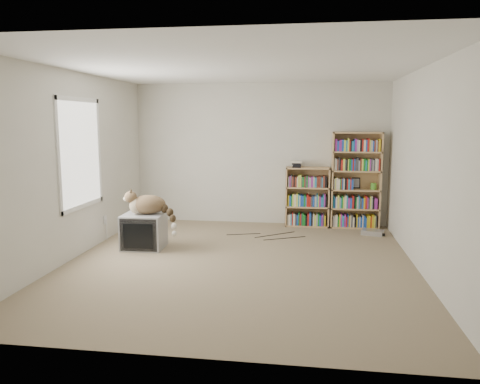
# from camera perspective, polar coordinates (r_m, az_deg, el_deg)

# --- Properties ---
(floor) EXTENTS (4.50, 5.00, 0.01)m
(floor) POSITION_cam_1_polar(r_m,az_deg,el_deg) (6.19, -0.08, -8.66)
(floor) COLOR gray
(floor) RESTS_ON ground
(wall_back) EXTENTS (4.50, 0.02, 2.50)m
(wall_back) POSITION_cam_1_polar(r_m,az_deg,el_deg) (8.41, 2.40, 4.63)
(wall_back) COLOR silver
(wall_back) RESTS_ON floor
(wall_front) EXTENTS (4.50, 0.02, 2.50)m
(wall_front) POSITION_cam_1_polar(r_m,az_deg,el_deg) (3.50, -6.02, -1.15)
(wall_front) COLOR silver
(wall_front) RESTS_ON floor
(wall_left) EXTENTS (0.02, 5.00, 2.50)m
(wall_left) POSITION_cam_1_polar(r_m,az_deg,el_deg) (6.64, -19.69, 3.04)
(wall_left) COLOR silver
(wall_left) RESTS_ON floor
(wall_right) EXTENTS (0.02, 5.00, 2.50)m
(wall_right) POSITION_cam_1_polar(r_m,az_deg,el_deg) (6.03, 21.59, 2.42)
(wall_right) COLOR silver
(wall_right) RESTS_ON floor
(ceiling) EXTENTS (4.50, 5.00, 0.02)m
(ceiling) POSITION_cam_1_polar(r_m,az_deg,el_deg) (5.94, -0.08, 15.02)
(ceiling) COLOR white
(ceiling) RESTS_ON wall_back
(window) EXTENTS (0.02, 1.22, 1.52)m
(window) POSITION_cam_1_polar(r_m,az_deg,el_deg) (6.80, -18.88, 4.48)
(window) COLOR white
(window) RESTS_ON wall_left
(crt_tv) EXTENTS (0.60, 0.55, 0.50)m
(crt_tv) POSITION_cam_1_polar(r_m,az_deg,el_deg) (6.98, -11.62, -4.69)
(crt_tv) COLOR gray
(crt_tv) RESTS_ON floor
(cat) EXTENTS (0.84, 0.53, 0.61)m
(cat) POSITION_cam_1_polar(r_m,az_deg,el_deg) (6.88, -10.71, -1.84)
(cat) COLOR #352315
(cat) RESTS_ON crt_tv
(bookcase_tall) EXTENTS (0.83, 0.30, 1.66)m
(bookcase_tall) POSITION_cam_1_polar(r_m,az_deg,el_deg) (8.31, 13.91, 1.16)
(bookcase_tall) COLOR #AD8056
(bookcase_tall) RESTS_ON floor
(bookcase_short) EXTENTS (0.76, 0.30, 1.04)m
(bookcase_short) POSITION_cam_1_polar(r_m,az_deg,el_deg) (8.31, 8.21, -0.83)
(bookcase_short) COLOR #AD8056
(bookcase_short) RESTS_ON floor
(book_stack) EXTENTS (0.19, 0.25, 0.11)m
(book_stack) POSITION_cam_1_polar(r_m,az_deg,el_deg) (8.19, 6.93, 3.38)
(book_stack) COLOR red
(book_stack) RESTS_ON bookcase_short
(green_mug) EXTENTS (0.10, 0.10, 0.11)m
(green_mug) POSITION_cam_1_polar(r_m,az_deg,el_deg) (8.33, 15.96, 0.69)
(green_mug) COLOR #52A62F
(green_mug) RESTS_ON bookcase_tall
(framed_print) EXTENTS (0.14, 0.05, 0.19)m
(framed_print) POSITION_cam_1_polar(r_m,az_deg,el_deg) (8.39, 13.95, 1.09)
(framed_print) COLOR black
(framed_print) RESTS_ON bookcase_tall
(dvd_player) EXTENTS (0.39, 0.33, 0.08)m
(dvd_player) POSITION_cam_1_polar(r_m,az_deg,el_deg) (7.97, 15.86, -4.75)
(dvd_player) COLOR silver
(dvd_player) RESTS_ON floor
(wall_outlet) EXTENTS (0.01, 0.08, 0.13)m
(wall_outlet) POSITION_cam_1_polar(r_m,az_deg,el_deg) (7.56, -16.13, -3.30)
(wall_outlet) COLOR silver
(wall_outlet) RESTS_ON wall_left
(floor_cables) EXTENTS (1.20, 0.70, 0.01)m
(floor_cables) POSITION_cam_1_polar(r_m,az_deg,el_deg) (7.50, 2.75, -5.52)
(floor_cables) COLOR black
(floor_cables) RESTS_ON floor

